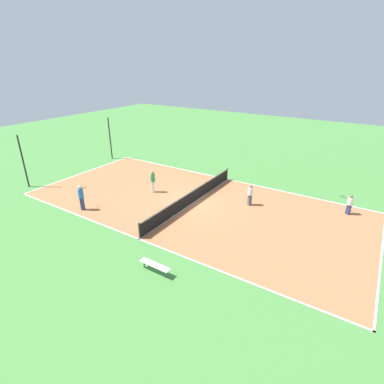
# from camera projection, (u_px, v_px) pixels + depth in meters

# --- Properties ---
(ground_plane) EXTENTS (80.00, 80.00, 0.00)m
(ground_plane) POSITION_uv_depth(u_px,v_px,m) (192.00, 203.00, 21.71)
(ground_plane) COLOR #47843D
(court_surface) EXTENTS (11.49, 23.95, 0.02)m
(court_surface) POSITION_uv_depth(u_px,v_px,m) (192.00, 203.00, 21.71)
(court_surface) COLOR #AD6B42
(court_surface) RESTS_ON ground_plane
(tennis_net) EXTENTS (11.29, 0.10, 1.02)m
(tennis_net) POSITION_uv_depth(u_px,v_px,m) (192.00, 197.00, 21.49)
(tennis_net) COLOR black
(tennis_net) RESTS_ON court_surface
(bench) EXTENTS (0.36, 1.69, 0.45)m
(bench) POSITION_uv_depth(u_px,v_px,m) (155.00, 266.00, 14.50)
(bench) COLOR silver
(bench) RESTS_ON ground_plane
(player_near_white) EXTENTS (0.67, 0.99, 1.40)m
(player_near_white) POSITION_uv_depth(u_px,v_px,m) (350.00, 203.00, 19.86)
(player_near_white) COLOR navy
(player_near_white) RESTS_ON court_surface
(player_far_white) EXTENTS (0.50, 0.50, 1.58)m
(player_far_white) POSITION_uv_depth(u_px,v_px,m) (250.00, 193.00, 21.08)
(player_far_white) COLOR #4C4C51
(player_far_white) RESTS_ON court_surface
(player_far_green) EXTENTS (0.51, 0.51, 1.74)m
(player_far_green) POSITION_uv_depth(u_px,v_px,m) (153.00, 180.00, 23.15)
(player_far_green) COLOR white
(player_far_green) RESTS_ON court_surface
(player_near_blue) EXTENTS (0.98, 0.75, 1.83)m
(player_near_blue) POSITION_uv_depth(u_px,v_px,m) (81.00, 196.00, 20.34)
(player_near_blue) COLOR navy
(player_near_blue) RESTS_ON court_surface
(tennis_ball_right_alley) EXTENTS (0.07, 0.07, 0.07)m
(tennis_ball_right_alley) POSITION_uv_depth(u_px,v_px,m) (156.00, 183.00, 25.08)
(tennis_ball_right_alley) COLOR #CCE033
(tennis_ball_right_alley) RESTS_ON court_surface
(tennis_ball_near_net) EXTENTS (0.07, 0.07, 0.07)m
(tennis_ball_near_net) POSITION_uv_depth(u_px,v_px,m) (370.00, 224.00, 18.81)
(tennis_ball_near_net) COLOR #CCE033
(tennis_ball_near_net) RESTS_ON court_surface
(fence_post_back_left) EXTENTS (0.12, 0.12, 4.28)m
(fence_post_back_left) POSITION_uv_depth(u_px,v_px,m) (23.00, 162.00, 23.73)
(fence_post_back_left) COLOR black
(fence_post_back_left) RESTS_ON ground_plane
(fence_post_back_right) EXTENTS (0.12, 0.12, 4.28)m
(fence_post_back_right) POSITION_uv_depth(u_px,v_px,m) (110.00, 139.00, 30.80)
(fence_post_back_right) COLOR black
(fence_post_back_right) RESTS_ON ground_plane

